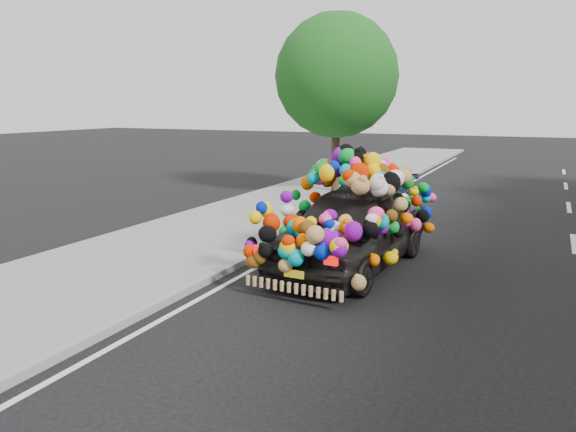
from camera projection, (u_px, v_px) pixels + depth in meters
The scene contains 6 objects.
ground at pixel (350, 286), 9.69m from camera, with size 100.00×100.00×0.00m, color black.
sidewalk at pixel (150, 255), 11.46m from camera, with size 4.00×60.00×0.12m, color gray.
kerb at pixel (233, 266), 10.65m from camera, with size 0.15×60.00×0.13m, color gray.
tree_near_sidewalk at pixel (337, 76), 18.91m from camera, with size 4.20×4.20×6.13m.
plush_art_car at pixel (352, 209), 10.65m from camera, with size 2.55×4.94×2.22m.
navy_sedan at pixel (366, 201), 14.71m from camera, with size 1.67×4.11×1.19m, color black.
Camera 1 is at (2.93, -8.85, 3.09)m, focal length 35.00 mm.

